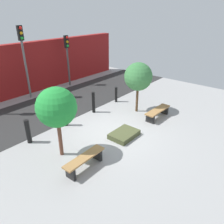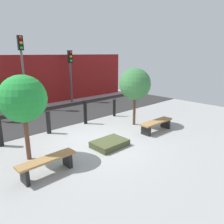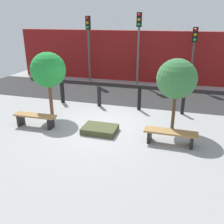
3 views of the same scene
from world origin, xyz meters
The scene contains 13 objects.
ground_plane centered at (0.00, 0.00, 0.00)m, with size 18.00×18.00×0.00m, color #989898.
road_strip centered at (0.00, 4.31, 0.01)m, with size 18.00×3.88×0.01m, color #2A2A2A.
building_facade centered at (0.00, 7.44, 1.54)m, with size 16.20×0.50×3.09m, color maroon.
bench_left centered at (-2.47, -0.75, 0.34)m, with size 1.62×0.41×0.47m.
bench_right centered at (2.47, -0.75, 0.32)m, with size 1.70×0.48×0.45m.
planter_bed centered at (0.00, -0.55, 0.11)m, with size 1.21×0.86×0.21m, color #444A2B.
tree_behind_left_bench centered at (-2.47, 0.48, 1.90)m, with size 1.39×1.39×2.60m.
tree_behind_right_bench centered at (2.47, 0.48, 1.86)m, with size 1.39×1.39×2.57m.
bollard_left centered at (-0.93, 2.12, 0.47)m, with size 0.18×0.18×0.93m, color black.
bollard_center centered at (0.93, 2.12, 0.55)m, with size 0.16×0.16×1.09m, color black.
bollard_right centered at (2.78, 2.12, 0.44)m, with size 0.15×0.15×0.89m, color black.
traffic_light_mid_west centered at (0.00, 6.53, 2.81)m, with size 0.28×0.27×4.11m.
traffic_light_mid_east centered at (3.08, 6.53, 2.33)m, with size 0.28×0.27×3.35m.
Camera 2 is at (-4.82, -5.80, 3.19)m, focal length 35.00 mm.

